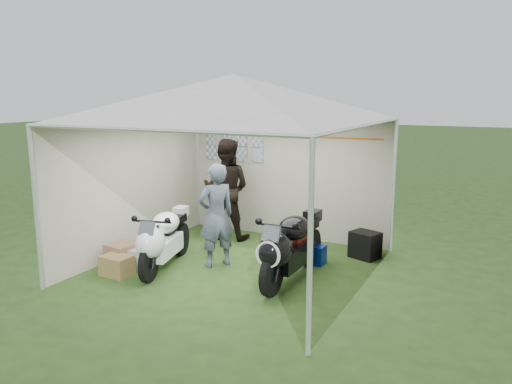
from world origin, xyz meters
TOP-DOWN VIEW (x-y plane):
  - ground at (0.00, 0.00)m, footprint 80.00×80.00m
  - canopy_tent at (-0.00, 0.03)m, footprint 5.66×5.66m
  - motorcycle_white at (-0.97, -0.57)m, footprint 0.73×1.81m
  - motorcycle_black at (1.00, -0.16)m, footprint 0.46×2.00m
  - paddock_stand at (1.01, 0.75)m, footprint 0.42×0.27m
  - person_dark_jacket at (-0.98, 1.41)m, footprint 1.04×0.87m
  - person_blue_jacket at (-0.31, -0.04)m, footprint 0.67×0.72m
  - equipment_box at (1.70, 1.42)m, footprint 0.54×0.49m
  - crate_0 at (-1.48, -0.66)m, footprint 0.50×0.41m
  - crate_1 at (-1.65, -0.75)m, footprint 0.47×0.47m
  - crate_2 at (-1.42, -1.13)m, footprint 0.31×0.26m
  - crate_3 at (-1.43, -1.11)m, footprint 0.48×0.35m

SIDE VIEW (x-z plane):
  - ground at x=0.00m, z-range 0.00..0.00m
  - crate_2 at x=-1.42m, z-range 0.00..0.22m
  - crate_3 at x=-1.43m, z-range 0.00..0.31m
  - crate_0 at x=-1.48m, z-range 0.00..0.31m
  - paddock_stand at x=1.01m, z-range 0.00..0.31m
  - crate_1 at x=-1.65m, z-range 0.00..0.37m
  - equipment_box at x=1.70m, z-range 0.00..0.45m
  - motorcycle_white at x=-0.97m, z-range 0.05..0.96m
  - motorcycle_black at x=1.00m, z-range 0.06..1.04m
  - person_blue_jacket at x=-0.31m, z-range 0.00..1.66m
  - person_dark_jacket at x=-0.98m, z-range 0.00..1.90m
  - canopy_tent at x=0.00m, z-range 1.08..4.08m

